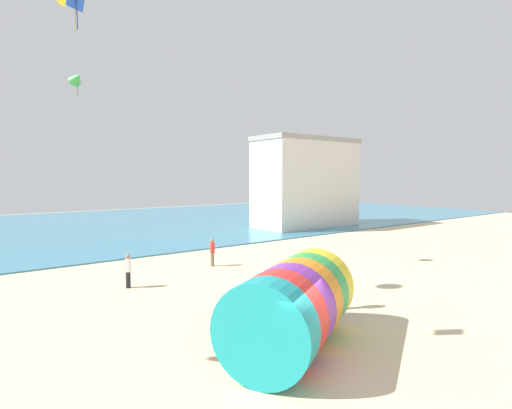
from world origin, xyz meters
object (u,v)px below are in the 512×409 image
giant_inflatable_tube (293,306)px  kite_handler (346,289)px  kite_green_delta (77,78)px  bystander_near_water (212,252)px  bystander_mid_beach (128,271)px

giant_inflatable_tube → kite_handler: giant_inflatable_tube is taller
kite_green_delta → bystander_near_water: 12.54m
giant_inflatable_tube → bystander_mid_beach: size_ratio=3.68×
giant_inflatable_tube → kite_green_delta: 17.40m
giant_inflatable_tube → bystander_mid_beach: 10.51m
kite_handler → kite_green_delta: kite_green_delta is taller
kite_handler → kite_green_delta: bearing=121.2°
kite_handler → bystander_mid_beach: 10.75m
kite_handler → bystander_near_water: size_ratio=0.94×
kite_green_delta → bystander_near_water: bearing=-17.1°
giant_inflatable_tube → kite_green_delta: (-3.12, 14.20, 9.55)m
bystander_near_water → kite_handler: bearing=-87.3°
kite_green_delta → bystander_mid_beach: (1.24, -3.88, -10.11)m
bystander_near_water → giant_inflatable_tube: bearing=-108.4°
giant_inflatable_tube → bystander_near_water: (4.00, 12.01, -0.54)m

